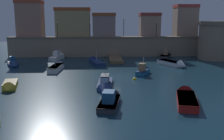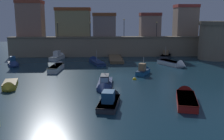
{
  "view_description": "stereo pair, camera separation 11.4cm",
  "coord_description": "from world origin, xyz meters",
  "px_view_note": "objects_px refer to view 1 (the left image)",
  "views": [
    {
      "loc": [
        -1.74,
        -36.91,
        8.43
      ],
      "look_at": [
        0.0,
        -0.05,
        0.98
      ],
      "focal_mm": 41.63,
      "sensor_mm": 36.0,
      "label": 1
    },
    {
      "loc": [
        -1.63,
        -36.92,
        8.43
      ],
      "look_at": [
        0.0,
        -0.05,
        0.98
      ],
      "focal_mm": 41.63,
      "sensor_mm": 36.0,
      "label": 2
    }
  ],
  "objects_px": {
    "moored_boat_12": "(144,70)",
    "moored_boat_13": "(95,61)",
    "quay_lamp_3": "(156,27)",
    "moored_boat_10": "(57,67)",
    "moored_boat_1": "(166,55)",
    "moored_boat_0": "(105,85)",
    "mooring_buoy_0": "(134,80)",
    "moored_boat_3": "(58,56)",
    "moored_boat_6": "(174,64)",
    "moored_boat_5": "(13,64)",
    "moored_boat_7": "(10,86)",
    "fortress_tower": "(214,40)",
    "quay_lamp_1": "(90,27)",
    "quay_lamp_0": "(57,27)",
    "moored_boat_8": "(111,99)",
    "quay_lamp_2": "(124,25)",
    "moored_boat_9": "(186,97)"
  },
  "relations": [
    {
      "from": "moored_boat_5",
      "to": "moored_boat_13",
      "type": "relative_size",
      "value": 0.69
    },
    {
      "from": "moored_boat_10",
      "to": "moored_boat_3",
      "type": "bearing_deg",
      "value": 12.61
    },
    {
      "from": "moored_boat_12",
      "to": "quay_lamp_0",
      "type": "bearing_deg",
      "value": 66.96
    },
    {
      "from": "fortress_tower",
      "to": "quay_lamp_3",
      "type": "bearing_deg",
      "value": 154.88
    },
    {
      "from": "quay_lamp_1",
      "to": "quay_lamp_2",
      "type": "relative_size",
      "value": 0.83
    },
    {
      "from": "moored_boat_3",
      "to": "moored_boat_8",
      "type": "distance_m",
      "value": 30.57
    },
    {
      "from": "moored_boat_1",
      "to": "moored_boat_9",
      "type": "bearing_deg",
      "value": -167.17
    },
    {
      "from": "moored_boat_6",
      "to": "moored_boat_5",
      "type": "bearing_deg",
      "value": -119.87
    },
    {
      "from": "quay_lamp_1",
      "to": "mooring_buoy_0",
      "type": "bearing_deg",
      "value": -72.96
    },
    {
      "from": "moored_boat_0",
      "to": "mooring_buoy_0",
      "type": "distance_m",
      "value": 6.04
    },
    {
      "from": "moored_boat_3",
      "to": "moored_boat_13",
      "type": "bearing_deg",
      "value": -111.02
    },
    {
      "from": "quay_lamp_1",
      "to": "quay_lamp_3",
      "type": "bearing_deg",
      "value": -0.0
    },
    {
      "from": "mooring_buoy_0",
      "to": "quay_lamp_3",
      "type": "bearing_deg",
      "value": 70.99
    },
    {
      "from": "quay_lamp_0",
      "to": "moored_boat_5",
      "type": "distance_m",
      "value": 14.15
    },
    {
      "from": "moored_boat_10",
      "to": "moored_boat_13",
      "type": "distance_m",
      "value": 8.92
    },
    {
      "from": "fortress_tower",
      "to": "moored_boat_12",
      "type": "bearing_deg",
      "value": -140.83
    },
    {
      "from": "moored_boat_8",
      "to": "quay_lamp_1",
      "type": "bearing_deg",
      "value": 15.7
    },
    {
      "from": "quay_lamp_1",
      "to": "moored_boat_0",
      "type": "bearing_deg",
      "value": -84.38
    },
    {
      "from": "moored_boat_5",
      "to": "moored_boat_12",
      "type": "bearing_deg",
      "value": 48.57
    },
    {
      "from": "moored_boat_0",
      "to": "moored_boat_1",
      "type": "relative_size",
      "value": 1.33
    },
    {
      "from": "mooring_buoy_0",
      "to": "moored_boat_5",
      "type": "bearing_deg",
      "value": 150.83
    },
    {
      "from": "moored_boat_5",
      "to": "fortress_tower",
      "type": "bearing_deg",
      "value": 76.17
    },
    {
      "from": "fortress_tower",
      "to": "moored_boat_8",
      "type": "distance_m",
      "value": 35.34
    },
    {
      "from": "moored_boat_3",
      "to": "moored_boat_5",
      "type": "height_order",
      "value": "moored_boat_3"
    },
    {
      "from": "quay_lamp_0",
      "to": "moored_boat_6",
      "type": "relative_size",
      "value": 0.49
    },
    {
      "from": "moored_boat_1",
      "to": "moored_boat_8",
      "type": "height_order",
      "value": "moored_boat_1"
    },
    {
      "from": "moored_boat_13",
      "to": "mooring_buoy_0",
      "type": "xyz_separation_m",
      "value": [
        5.75,
        -14.28,
        -0.26
      ]
    },
    {
      "from": "moored_boat_3",
      "to": "quay_lamp_2",
      "type": "bearing_deg",
      "value": -65.82
    },
    {
      "from": "quay_lamp_2",
      "to": "moored_boat_13",
      "type": "height_order",
      "value": "quay_lamp_2"
    },
    {
      "from": "moored_boat_3",
      "to": "moored_boat_13",
      "type": "xyz_separation_m",
      "value": [
        7.72,
        -4.81,
        -0.28
      ]
    },
    {
      "from": "quay_lamp_2",
      "to": "quay_lamp_3",
      "type": "xyz_separation_m",
      "value": [
        7.21,
        -0.0,
        -0.35
      ]
    },
    {
      "from": "moored_boat_10",
      "to": "moored_boat_1",
      "type": "bearing_deg",
      "value": -55.86
    },
    {
      "from": "moored_boat_1",
      "to": "quay_lamp_0",
      "type": "bearing_deg",
      "value": 107.14
    },
    {
      "from": "quay_lamp_0",
      "to": "moored_boat_5",
      "type": "relative_size",
      "value": 0.65
    },
    {
      "from": "moored_boat_9",
      "to": "moored_boat_7",
      "type": "bearing_deg",
      "value": 89.07
    },
    {
      "from": "moored_boat_0",
      "to": "quay_lamp_1",
      "type": "bearing_deg",
      "value": -170.4
    },
    {
      "from": "quay_lamp_2",
      "to": "fortress_tower",
      "type": "bearing_deg",
      "value": -15.72
    },
    {
      "from": "quay_lamp_3",
      "to": "moored_boat_13",
      "type": "relative_size",
      "value": 0.45
    },
    {
      "from": "moored_boat_7",
      "to": "mooring_buoy_0",
      "type": "bearing_deg",
      "value": 92.08
    },
    {
      "from": "moored_boat_0",
      "to": "mooring_buoy_0",
      "type": "bearing_deg",
      "value": 139.3
    },
    {
      "from": "moored_boat_0",
      "to": "moored_boat_6",
      "type": "bearing_deg",
      "value": 142.26
    },
    {
      "from": "quay_lamp_0",
      "to": "moored_boat_3",
      "type": "relative_size",
      "value": 0.49
    },
    {
      "from": "quay_lamp_0",
      "to": "quay_lamp_3",
      "type": "height_order",
      "value": "quay_lamp_0"
    },
    {
      "from": "moored_boat_8",
      "to": "mooring_buoy_0",
      "type": "bearing_deg",
      "value": -10.57
    },
    {
      "from": "moored_boat_12",
      "to": "moored_boat_13",
      "type": "distance_m",
      "value": 13.02
    },
    {
      "from": "moored_boat_5",
      "to": "moored_boat_13",
      "type": "xyz_separation_m",
      "value": [
        14.42,
        3.03,
        -0.15
      ]
    },
    {
      "from": "quay_lamp_0",
      "to": "moored_boat_5",
      "type": "xyz_separation_m",
      "value": [
        -6.23,
        -11.13,
        -6.13
      ]
    },
    {
      "from": "mooring_buoy_0",
      "to": "moored_boat_6",
      "type": "bearing_deg",
      "value": 49.66
    },
    {
      "from": "fortress_tower",
      "to": "moored_boat_12",
      "type": "relative_size",
      "value": 1.74
    },
    {
      "from": "fortress_tower",
      "to": "moored_boat_5",
      "type": "distance_m",
      "value": 39.35
    }
  ]
}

